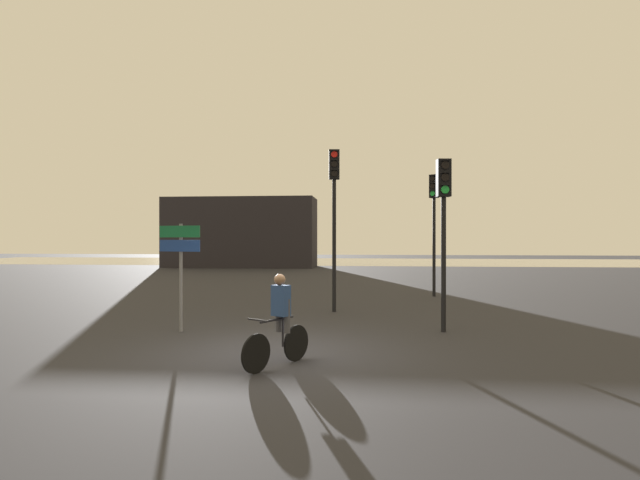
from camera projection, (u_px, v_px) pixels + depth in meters
name	position (u px, v px, depth m)	size (l,w,h in m)	color
ground_plane	(271.00, 353.00, 9.77)	(120.00, 120.00, 0.00)	#28282D
water_strip	(348.00, 262.00, 48.82)	(80.00, 16.00, 0.01)	#9E937F
distant_building	(241.00, 233.00, 39.61)	(11.78, 4.00, 5.46)	black
traffic_light_far_right	(434.00, 212.00, 19.32)	(0.40, 0.42, 4.72)	black
traffic_light_near_right	(444.00, 211.00, 11.96)	(0.35, 0.36, 4.15)	black
traffic_light_center	(334.00, 200.00, 15.25)	(0.34, 0.36, 4.96)	black
direction_sign_post	(180.00, 257.00, 11.96)	(1.08, 0.26, 2.60)	slate
cyclist	(280.00, 320.00, 8.73)	(0.92, 1.48, 1.62)	black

